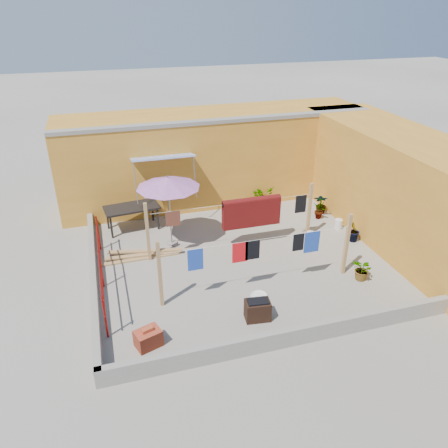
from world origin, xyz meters
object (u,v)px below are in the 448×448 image
at_px(brazier, 258,310).
at_px(water_jug_b, 338,224).
at_px(patio_umbrella, 168,183).
at_px(outdoor_table, 132,209).
at_px(white_basin, 259,296).
at_px(green_hose, 273,214).
at_px(water_jug_a, 310,236).
at_px(plant_back_a, 262,197).
at_px(brick_stack, 148,338).

xyz_separation_m(brazier, water_jug_b, (4.13, 3.52, -0.09)).
xyz_separation_m(patio_umbrella, brazier, (1.30, -4.08, -1.76)).
height_order(outdoor_table, white_basin, outdoor_table).
distance_m(outdoor_table, water_jug_b, 6.74).
bearing_deg(green_hose, outdoor_table, 176.44).
xyz_separation_m(white_basin, water_jug_a, (2.55, 2.28, 0.12)).
bearing_deg(plant_back_a, patio_umbrella, -155.10).
bearing_deg(brick_stack, plant_back_a, 50.47).
distance_m(water_jug_a, water_jug_b, 1.34).
xyz_separation_m(brick_stack, green_hose, (5.07, 5.29, -0.17)).
distance_m(white_basin, water_jug_a, 3.43).
height_order(patio_umbrella, green_hose, patio_umbrella).
distance_m(brazier, white_basin, 0.86).
height_order(brazier, water_jug_b, brazier).
relative_size(brick_stack, plant_back_a, 0.77).
bearing_deg(water_jug_b, water_jug_a, -159.30).
bearing_deg(green_hose, water_jug_a, -79.15).
distance_m(brazier, water_jug_a, 4.19).
bearing_deg(plant_back_a, green_hose, -75.05).
xyz_separation_m(outdoor_table, white_basin, (2.65, -4.65, -0.69)).
bearing_deg(water_jug_b, brick_stack, -151.17).
bearing_deg(outdoor_table, water_jug_a, -24.52).
distance_m(water_jug_b, plant_back_a, 2.89).
bearing_deg(outdoor_table, white_basin, -60.37).
bearing_deg(plant_back_a, brazier, -111.88).
relative_size(brazier, plant_back_a, 0.75).
height_order(outdoor_table, brick_stack, outdoor_table).
bearing_deg(green_hose, brazier, -115.87).
xyz_separation_m(brick_stack, water_jug_b, (6.71, 3.69, -0.04)).
bearing_deg(brazier, water_jug_a, 46.60).
distance_m(brick_stack, water_jug_b, 7.66).
xyz_separation_m(outdoor_table, brick_stack, (-0.26, -5.59, -0.52)).
bearing_deg(water_jug_b, white_basin, -144.06).
bearing_deg(plant_back_a, brick_stack, -129.53).
bearing_deg(patio_umbrella, green_hose, 15.35).
bearing_deg(white_basin, water_jug_a, 41.83).
height_order(patio_umbrella, white_basin, patio_umbrella).
height_order(outdoor_table, plant_back_a, plant_back_a).
distance_m(outdoor_table, brick_stack, 5.62).
bearing_deg(green_hose, water_jug_b, -44.19).
distance_m(water_jug_a, plant_back_a, 2.78).
bearing_deg(patio_umbrella, white_basin, -63.93).
distance_m(white_basin, plant_back_a, 5.39).
relative_size(patio_umbrella, brick_stack, 3.60).
bearing_deg(water_jug_a, plant_back_a, 101.83).
bearing_deg(green_hose, brick_stack, -133.73).
height_order(brick_stack, water_jug_a, brick_stack).
xyz_separation_m(outdoor_table, brazier, (2.32, -5.41, -0.47)).
relative_size(green_hose, plant_back_a, 0.55).
bearing_deg(patio_umbrella, plant_back_a, 24.90).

